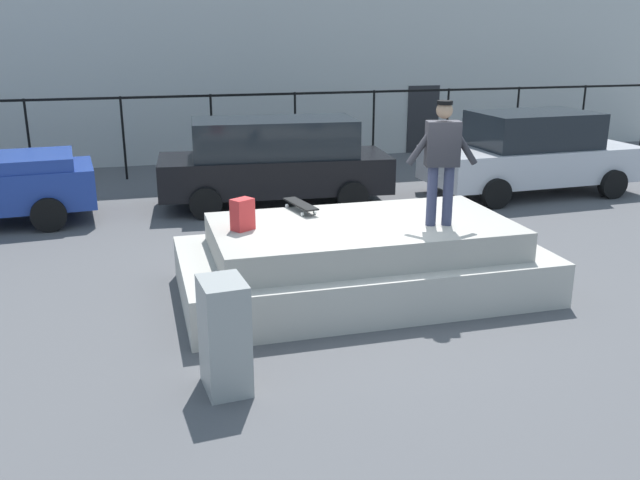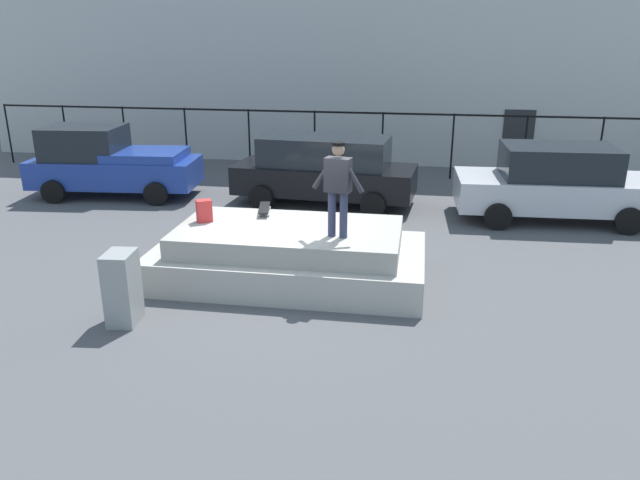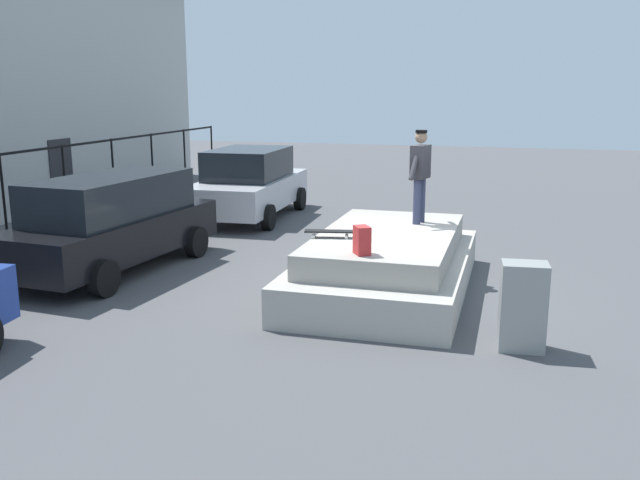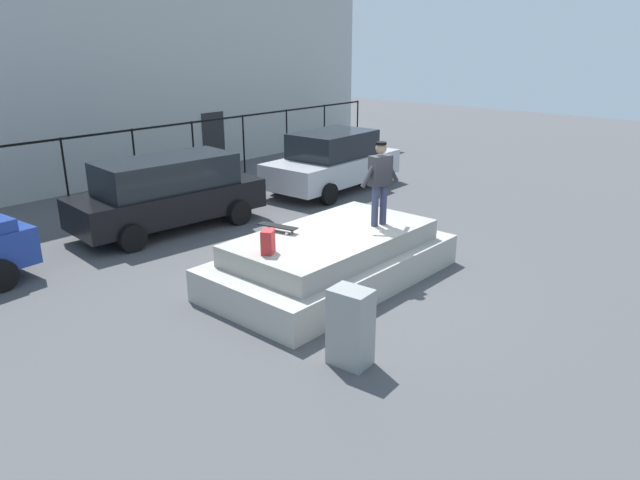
{
  "view_description": "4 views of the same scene",
  "coord_description": "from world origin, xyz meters",
  "px_view_note": "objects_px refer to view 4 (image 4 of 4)",
  "views": [
    {
      "loc": [
        -3.02,
        -8.55,
        3.59
      ],
      "look_at": [
        -0.35,
        1.19,
        0.46
      ],
      "focal_mm": 38.11,
      "sensor_mm": 36.0,
      "label": 1
    },
    {
      "loc": [
        2.31,
        -10.54,
        4.54
      ],
      "look_at": [
        0.46,
        0.58,
        0.63
      ],
      "focal_mm": 34.39,
      "sensor_mm": 36.0,
      "label": 2
    },
    {
      "loc": [
        -11.46,
        -1.99,
        3.47
      ],
      "look_at": [
        0.31,
        1.39,
        0.73
      ],
      "focal_mm": 38.64,
      "sensor_mm": 36.0,
      "label": 3
    },
    {
      "loc": [
        -8.4,
        -6.99,
        4.64
      ],
      "look_at": [
        0.47,
        0.86,
        0.55
      ],
      "focal_mm": 33.11,
      "sensor_mm": 36.0,
      "label": 4
    }
  ],
  "objects_px": {
    "backpack": "(268,242)",
    "utility_box": "(350,327)",
    "skateboarder": "(380,178)",
    "car_silver_sedan_far": "(333,161)",
    "car_black_hatchback_mid": "(168,192)",
    "skateboard": "(278,226)"
  },
  "relations": [
    {
      "from": "backpack",
      "to": "car_silver_sedan_far",
      "type": "relative_size",
      "value": 0.09
    },
    {
      "from": "backpack",
      "to": "skateboard",
      "type": "bearing_deg",
      "value": -173.91
    },
    {
      "from": "skateboarder",
      "to": "utility_box",
      "type": "distance_m",
      "value": 3.97
    },
    {
      "from": "skateboarder",
      "to": "car_silver_sedan_far",
      "type": "xyz_separation_m",
      "value": [
        4.7,
        5.21,
        -1.07
      ]
    },
    {
      "from": "car_silver_sedan_far",
      "to": "backpack",
      "type": "bearing_deg",
      "value": -147.16
    },
    {
      "from": "skateboarder",
      "to": "car_silver_sedan_far",
      "type": "distance_m",
      "value": 7.1
    },
    {
      "from": "car_black_hatchback_mid",
      "to": "car_silver_sedan_far",
      "type": "xyz_separation_m",
      "value": [
        5.83,
        -0.46,
        -0.03
      ]
    },
    {
      "from": "skateboarder",
      "to": "utility_box",
      "type": "height_order",
      "value": "skateboarder"
    },
    {
      "from": "skateboarder",
      "to": "backpack",
      "type": "bearing_deg",
      "value": 169.78
    },
    {
      "from": "car_black_hatchback_mid",
      "to": "backpack",
      "type": "bearing_deg",
      "value": -106.17
    },
    {
      "from": "skateboard",
      "to": "utility_box",
      "type": "xyz_separation_m",
      "value": [
        -1.56,
        -3.09,
        -0.52
      ]
    },
    {
      "from": "car_silver_sedan_far",
      "to": "utility_box",
      "type": "relative_size",
      "value": 4.05
    },
    {
      "from": "skateboarder",
      "to": "car_black_hatchback_mid",
      "type": "distance_m",
      "value": 5.87
    },
    {
      "from": "utility_box",
      "to": "car_black_hatchback_mid",
      "type": "bearing_deg",
      "value": 69.28
    },
    {
      "from": "utility_box",
      "to": "car_silver_sedan_far",
      "type": "bearing_deg",
      "value": 36.54
    },
    {
      "from": "backpack",
      "to": "utility_box",
      "type": "distance_m",
      "value": 2.49
    },
    {
      "from": "skateboard",
      "to": "backpack",
      "type": "xyz_separation_m",
      "value": [
        -0.98,
        -0.76,
        0.11
      ]
    },
    {
      "from": "car_black_hatchback_mid",
      "to": "skateboarder",
      "type": "bearing_deg",
      "value": -78.73
    },
    {
      "from": "backpack",
      "to": "utility_box",
      "type": "xyz_separation_m",
      "value": [
        -0.58,
        -2.34,
        -0.64
      ]
    },
    {
      "from": "utility_box",
      "to": "skateboarder",
      "type": "bearing_deg",
      "value": 24.82
    },
    {
      "from": "backpack",
      "to": "car_black_hatchback_mid",
      "type": "relative_size",
      "value": 0.09
    },
    {
      "from": "car_black_hatchback_mid",
      "to": "utility_box",
      "type": "bearing_deg",
      "value": -105.5
    }
  ]
}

